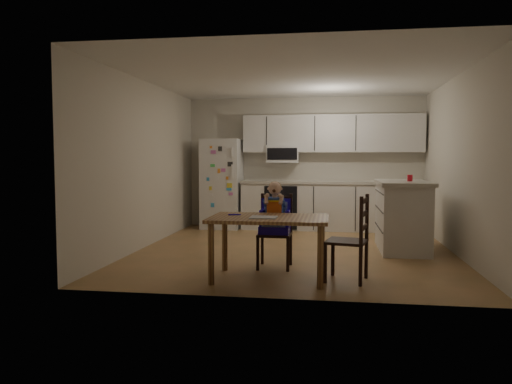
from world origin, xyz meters
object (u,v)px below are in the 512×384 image
object	(u,v)px
dining_table	(269,225)
refrigerator	(222,184)
red_cup	(410,178)
chair_booster	(275,216)
kitchen_island	(402,215)
chair_side	(355,233)

from	to	relation	value
dining_table	refrigerator	bearing A→B (deg)	109.75
red_cup	chair_booster	xyz separation A→B (m)	(-1.80, -1.37, -0.42)
dining_table	kitchen_island	bearing A→B (deg)	49.78
red_cup	refrigerator	bearing A→B (deg)	149.22
refrigerator	chair_booster	size ratio (longest dim) A/B	1.60
refrigerator	dining_table	world-z (taller)	refrigerator
refrigerator	chair_side	distance (m)	4.52
chair_booster	chair_side	distance (m)	1.11
kitchen_island	chair_side	xyz separation A→B (m)	(-0.76, -1.99, 0.03)
red_cup	chair_booster	size ratio (longest dim) A/B	0.09
refrigerator	dining_table	xyz separation A→B (m)	(1.40, -3.89, -0.25)
kitchen_island	dining_table	size ratio (longest dim) A/B	1.05
dining_table	chair_booster	bearing A→B (deg)	89.94
refrigerator	red_cup	size ratio (longest dim) A/B	18.44
dining_table	chair_side	size ratio (longest dim) A/B	1.37
red_cup	dining_table	xyz separation A→B (m)	(-1.80, -1.98, -0.45)
refrigerator	chair_booster	world-z (taller)	refrigerator
refrigerator	chair_booster	xyz separation A→B (m)	(1.40, -3.27, -0.21)
chair_booster	chair_side	world-z (taller)	chair_booster
kitchen_island	red_cup	world-z (taller)	red_cup
refrigerator	chair_side	world-z (taller)	refrigerator
kitchen_island	chair_side	distance (m)	2.13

